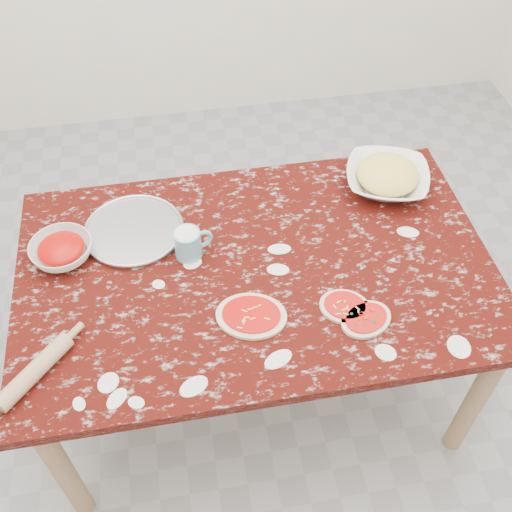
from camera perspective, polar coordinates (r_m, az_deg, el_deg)
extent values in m
plane|color=gray|center=(2.62, 0.00, -11.62)|extent=(4.00, 4.00, 0.00)
cube|color=#340805|center=(2.02, 0.00, -1.31)|extent=(1.60, 1.00, 0.04)
cube|color=#9F855A|center=(2.07, 0.00, -2.38)|extent=(1.50, 0.90, 0.08)
cylinder|color=#9F855A|center=(2.16, -18.09, -18.86)|extent=(0.07, 0.07, 0.71)
cylinder|color=#9F855A|center=(2.31, 20.33, -12.76)|extent=(0.07, 0.07, 0.71)
cylinder|color=#9F855A|center=(2.61, -17.44, -1.71)|extent=(0.07, 0.07, 0.71)
cylinder|color=#9F855A|center=(2.73, 13.45, 2.33)|extent=(0.07, 0.07, 0.71)
cylinder|color=#B2B2B7|center=(2.15, -11.64, 2.38)|extent=(0.43, 0.43, 0.01)
imported|color=white|center=(2.11, -18.12, 0.47)|extent=(0.24, 0.24, 0.07)
imported|color=white|center=(2.31, 12.42, 7.24)|extent=(0.39, 0.39, 0.08)
cylinder|color=#68ACB9|center=(2.01, -6.56, 1.16)|extent=(0.09, 0.09, 0.11)
torus|color=#68ACB9|center=(2.02, -5.15, 1.62)|extent=(0.08, 0.03, 0.07)
cylinder|color=silver|center=(1.98, -6.66, 1.88)|extent=(0.07, 0.07, 0.01)
ellipsoid|color=beige|center=(1.87, -0.45, -5.77)|extent=(0.26, 0.23, 0.01)
ellipsoid|color=red|center=(1.86, -0.45, -5.62)|extent=(0.22, 0.19, 0.00)
ellipsoid|color=beige|center=(1.91, 8.49, -4.84)|extent=(0.20, 0.18, 0.01)
ellipsoid|color=red|center=(1.90, 8.52, -4.69)|extent=(0.16, 0.15, 0.00)
ellipsoid|color=beige|center=(1.89, 10.49, -6.01)|extent=(0.20, 0.18, 0.01)
ellipsoid|color=red|center=(1.89, 10.53, -5.86)|extent=(0.17, 0.15, 0.00)
cylinder|color=tan|center=(1.85, -20.46, -10.31)|extent=(0.22, 0.23, 0.05)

